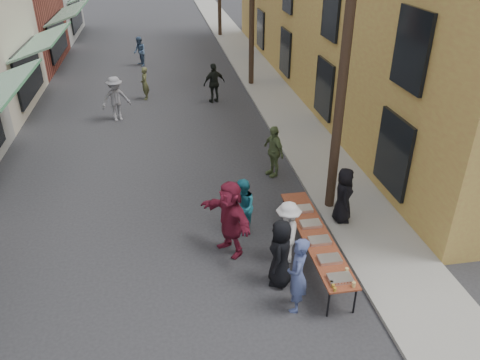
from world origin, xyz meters
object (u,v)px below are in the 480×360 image
object	(u,v)px
catering_tray_sausage	(340,278)
guest_front_a	(281,253)
guest_front_c	(243,207)
utility_pole_near	(345,53)
serving_table	(315,236)
server	(344,195)

from	to	relation	value
catering_tray_sausage	guest_front_a	xyz separation A→B (m)	(-1.03, 0.99, 0.04)
guest_front_a	guest_front_c	world-z (taller)	guest_front_a
utility_pole_near	serving_table	world-z (taller)	utility_pole_near
utility_pole_near	guest_front_a	world-z (taller)	utility_pole_near
utility_pole_near	serving_table	bearing A→B (deg)	-117.89
catering_tray_sausage	guest_front_c	bearing A→B (deg)	115.91
guest_front_c	serving_table	bearing A→B (deg)	46.18
catering_tray_sausage	guest_front_a	size ratio (longest dim) A/B	0.30
utility_pole_near	guest_front_c	size ratio (longest dim) A/B	5.76
guest_front_a	server	xyz separation A→B (m)	(2.26, 2.10, 0.06)
utility_pole_near	serving_table	distance (m)	4.56
utility_pole_near	guest_front_a	distance (m)	5.18
serving_table	guest_front_a	size ratio (longest dim) A/B	2.41
utility_pole_near	guest_front_a	size ratio (longest dim) A/B	5.42
serving_table	catering_tray_sausage	xyz separation A→B (m)	(0.00, -1.65, 0.08)
serving_table	catering_tray_sausage	bearing A→B (deg)	-90.00
serving_table	guest_front_c	world-z (taller)	guest_front_c
utility_pole_near	server	xyz separation A→B (m)	(0.05, -0.81, -3.61)
guest_front_c	utility_pole_near	bearing A→B (deg)	106.29
catering_tray_sausage	serving_table	bearing A→B (deg)	90.00
guest_front_c	server	size ratio (longest dim) A/B	0.99
serving_table	guest_front_a	world-z (taller)	guest_front_a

